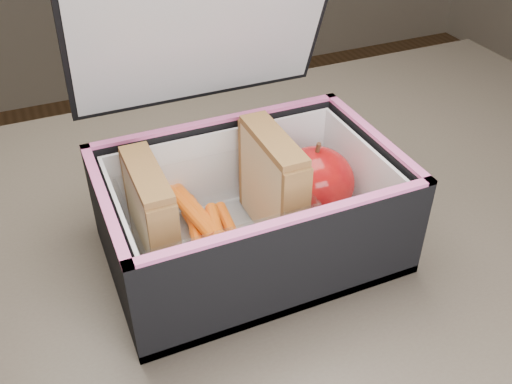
# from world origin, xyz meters

# --- Properties ---
(kitchen_table) EXTENTS (1.20, 0.80, 0.75)m
(kitchen_table) POSITION_xyz_m (0.00, 0.00, 0.66)
(kitchen_table) COLOR brown
(kitchen_table) RESTS_ON ground
(lunch_bag) EXTENTS (0.27, 0.25, 0.27)m
(lunch_bag) POSITION_xyz_m (0.01, 0.03, 0.81)
(lunch_bag) COLOR black
(lunch_bag) RESTS_ON kitchen_table
(plastic_tub) EXTENTS (0.16, 0.12, 0.07)m
(plastic_tub) POSITION_xyz_m (-0.02, 0.04, 0.80)
(plastic_tub) COLOR white
(plastic_tub) RESTS_ON lunch_bag
(sandwich_left) EXTENTS (0.03, 0.09, 0.10)m
(sandwich_left) POSITION_xyz_m (-0.08, 0.04, 0.82)
(sandwich_left) COLOR tan
(sandwich_left) RESTS_ON plastic_tub
(sandwich_right) EXTENTS (0.03, 0.10, 0.11)m
(sandwich_right) POSITION_xyz_m (0.04, 0.04, 0.82)
(sandwich_right) COLOR tan
(sandwich_right) RESTS_ON plastic_tub
(carrot_sticks) EXTENTS (0.05, 0.15, 0.03)m
(carrot_sticks) POSITION_xyz_m (-0.03, 0.04, 0.78)
(carrot_sticks) COLOR #F35E00
(carrot_sticks) RESTS_ON plastic_tub
(paper_napkin) EXTENTS (0.09, 0.09, 0.01)m
(paper_napkin) POSITION_xyz_m (0.08, 0.04, 0.77)
(paper_napkin) COLOR white
(paper_napkin) RESTS_ON lunch_bag
(red_apple) EXTENTS (0.08, 0.08, 0.08)m
(red_apple) POSITION_xyz_m (0.09, 0.04, 0.81)
(red_apple) COLOR maroon
(red_apple) RESTS_ON paper_napkin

